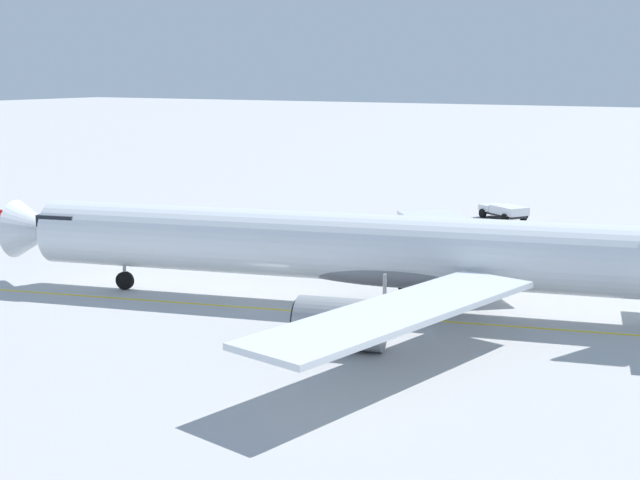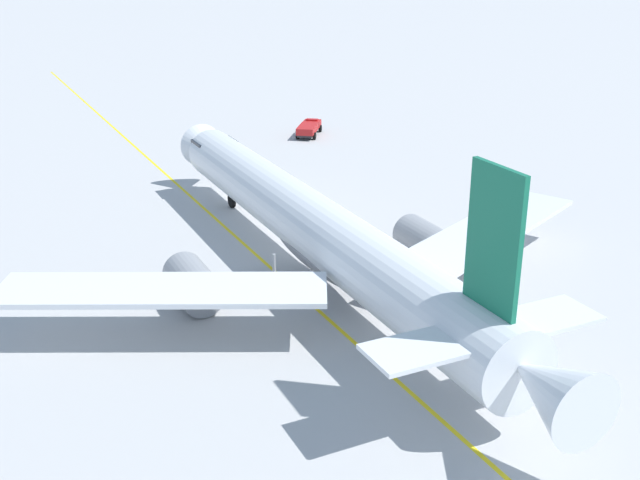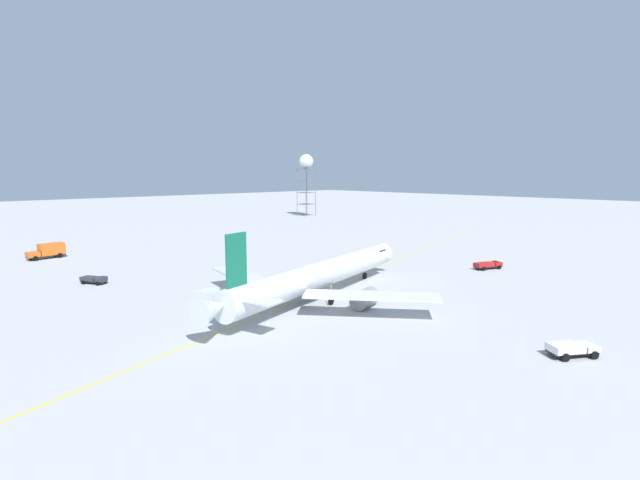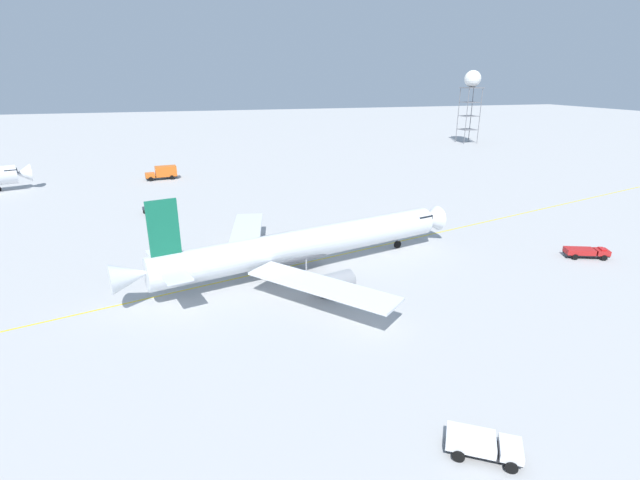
% 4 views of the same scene
% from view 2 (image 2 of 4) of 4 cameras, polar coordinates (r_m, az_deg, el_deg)
% --- Properties ---
extents(ground_plane, '(600.00, 600.00, 0.00)m').
position_cam_2_polar(ground_plane, '(51.20, -3.75, -0.82)').
color(ground_plane, '#B2B2B2').
extents(airliner_main, '(44.32, 36.35, 11.25)m').
position_cam_2_polar(airliner_main, '(45.68, -0.32, 0.69)').
color(airliner_main, silver).
rests_on(airliner_main, ground_plane).
extents(ops_pickup_truck, '(5.78, 3.69, 1.41)m').
position_cam_2_polar(ops_pickup_truck, '(83.06, -0.83, 8.36)').
color(ops_pickup_truck, '#232326').
rests_on(ops_pickup_truck, ground_plane).
extents(taxiway_centreline, '(182.87, 48.77, 0.01)m').
position_cam_2_polar(taxiway_centreline, '(45.87, -2.15, -3.48)').
color(taxiway_centreline, yellow).
rests_on(taxiway_centreline, ground_plane).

